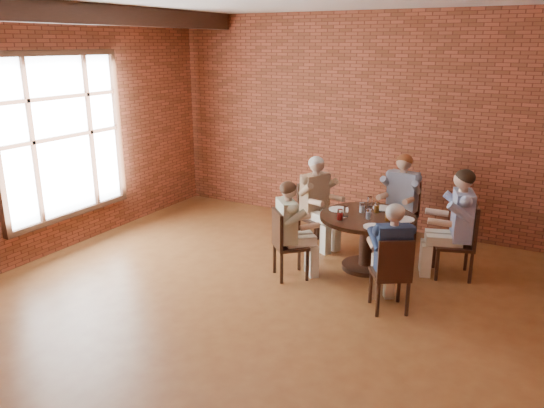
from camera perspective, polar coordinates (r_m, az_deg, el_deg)
The scene contains 29 objects.
floor at distance 6.26m, azimuth -3.41°, elevation -10.88°, with size 7.00×7.00×0.00m, color #945D2E.
wall_back at distance 8.78m, azimuth 8.78°, elevation 8.77°, with size 7.00×7.00×0.00m, color #98442B.
wall_left at distance 7.88m, azimuth -24.21°, elevation 6.57°, with size 7.00×7.00×0.00m, color #98442B.
ceiling_beam at distance 7.17m, azimuth -21.69°, elevation 18.63°, with size 0.22×6.90×0.26m, color #321A10.
window at distance 8.08m, azimuth -21.62°, elevation 6.72°, with size 0.10×2.16×2.36m.
dining_table at distance 7.13m, azimuth 10.15°, elevation -2.91°, with size 1.25×1.25×0.75m.
chair_a at distance 7.22m, azimuth 19.80°, elevation -3.45°, with size 0.59×0.59×0.99m.
diner_a at distance 7.14m, azimuth 19.17°, elevation -2.04°, with size 0.58×0.71×1.42m, color #3E55A3, non-canonical shape.
chair_b at distance 8.19m, azimuth 13.82°, elevation -0.61°, with size 0.49×0.49×0.96m.
diner_b at distance 8.06m, azimuth 13.66°, elevation 0.37°, with size 0.55×0.68×1.37m, color gray, non-canonical shape.
chair_c at distance 7.91m, azimuth 4.46°, elevation -0.82°, with size 0.58×0.58×0.95m.
diner_c at distance 7.80m, azimuth 4.90°, elevation 0.16°, with size 0.54×0.66×1.35m, color brown, non-canonical shape.
chair_d at distance 6.77m, azimuth 1.41°, elevation -4.05°, with size 0.56×0.56×0.91m.
diner_d at distance 6.74m, azimuth 2.05°, elevation -2.85°, with size 0.49×0.61×1.28m, color beige, non-canonical shape.
chair_e at distance 6.05m, azimuth 12.79°, elevation -7.16°, with size 0.54×0.54×0.90m.
diner_e at distance 6.06m, azimuth 12.69°, elevation -5.66°, with size 0.49×0.60×1.26m, color #1A2949, non-canonical shape.
plate_a at distance 6.99m, azimuth 14.02°, elevation -1.59°, with size 0.26×0.26×0.01m, color white.
plate_b at distance 7.39m, azimuth 11.78°, elevation -0.42°, with size 0.26×0.26×0.01m, color white.
plate_c at distance 7.24m, azimuth 7.15°, elevation -0.56°, with size 0.26×0.26×0.01m, color white.
plate_d at distance 6.62m, azimuth 10.90°, elevation -2.42°, with size 0.26×0.26×0.01m, color white.
glass_a at distance 7.02m, azimuth 12.54°, elevation -0.87°, with size 0.07×0.07×0.14m, color white.
glass_b at distance 7.20m, azimuth 11.20°, elevation -0.33°, with size 0.07×0.07×0.14m, color white.
glass_c at distance 7.43m, azimuth 10.48°, elevation 0.24°, with size 0.07×0.07×0.14m, color white.
glass_d at distance 7.16m, azimuth 9.67°, elevation -0.35°, with size 0.07×0.07×0.14m, color white.
glass_e at distance 6.95m, azimuth 7.95°, elevation -0.80°, with size 0.07×0.07×0.14m, color white.
glass_f at distance 6.82m, azimuth 7.32°, elevation -1.13°, with size 0.07×0.07×0.14m, color white.
glass_g at distance 6.91m, azimuth 10.35°, elevation -1.03°, with size 0.07×0.07×0.14m, color white.
glass_h at distance 6.89m, azimuth 12.37°, elevation -1.20°, with size 0.07×0.07×0.14m, color white.
smartphone at distance 6.75m, azimuth 12.45°, elevation -2.19°, with size 0.07×0.13×0.01m, color black.
Camera 1 is at (2.99, -4.66, 2.92)m, focal length 35.00 mm.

